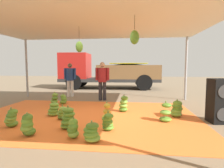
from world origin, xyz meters
name	(u,v)px	position (x,y,z in m)	size (l,w,h in m)	color
ground_plane	(102,99)	(0.00, 3.00, 0.00)	(40.00, 40.00, 0.00)	#7F6B51
tarp_orange	(85,116)	(0.00, 0.00, 0.01)	(6.73, 4.70, 0.01)	orange
tent_canopy	(84,21)	(0.01, -0.09, 2.80)	(8.00, 7.00, 2.89)	#9EA0A5
banana_bunch_0	(68,119)	(-0.12, -1.19, 0.25)	(0.46, 0.47, 0.57)	#60932D
banana_bunch_1	(54,110)	(-0.97, -0.08, 0.20)	(0.45, 0.44, 0.46)	#75A83D
banana_bunch_2	(177,109)	(2.75, 0.22, 0.24)	(0.47, 0.47, 0.53)	#6B9E38
banana_bunch_3	(108,122)	(0.86, -1.21, 0.20)	(0.39, 0.39, 0.47)	#518428
banana_bunch_4	(11,119)	(-1.57, -1.23, 0.22)	(0.40, 0.42, 0.49)	#518428
banana_bunch_5	(28,125)	(-0.83, -1.75, 0.24)	(0.37, 0.35, 0.52)	#477523
banana_bunch_6	(92,133)	(0.62, -1.89, 0.18)	(0.40, 0.41, 0.42)	#75A83D
banana_bunch_7	(63,99)	(-1.35, 1.74, 0.19)	(0.38, 0.38, 0.43)	#60932D
banana_bunch_8	(124,104)	(1.13, 0.67, 0.25)	(0.38, 0.38, 0.57)	#518428
banana_bunch_9	(62,113)	(-0.55, -0.44, 0.18)	(0.36, 0.38, 0.43)	#477523
banana_bunch_10	(166,113)	(2.33, -0.33, 0.24)	(0.42, 0.43, 0.57)	#60932D
banana_bunch_11	(55,100)	(-1.52, 1.27, 0.24)	(0.39, 0.38, 0.55)	#75A83D
banana_bunch_12	(73,129)	(0.19, -1.77, 0.21)	(0.32, 0.31, 0.45)	#75A83D
banana_bunch_13	(107,112)	(0.71, -0.35, 0.23)	(0.32, 0.32, 0.52)	gold
cargo_truck_main	(105,71)	(-0.47, 7.38, 1.19)	(6.74, 2.57, 2.40)	#2D2D2D
worker_0	(102,78)	(0.08, 2.73, 0.99)	(0.62, 0.38, 1.70)	#26262D
worker_1	(70,77)	(-1.69, 3.60, 0.97)	(0.61, 0.37, 1.67)	silver
speaker_stack	(220,101)	(3.76, -0.23, 0.59)	(0.60, 0.54, 1.19)	black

